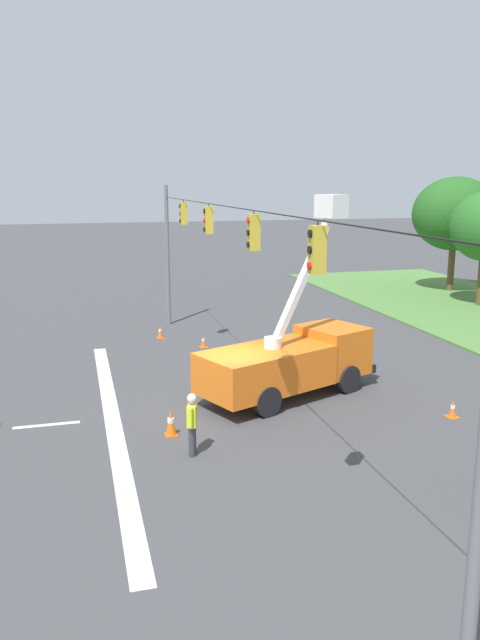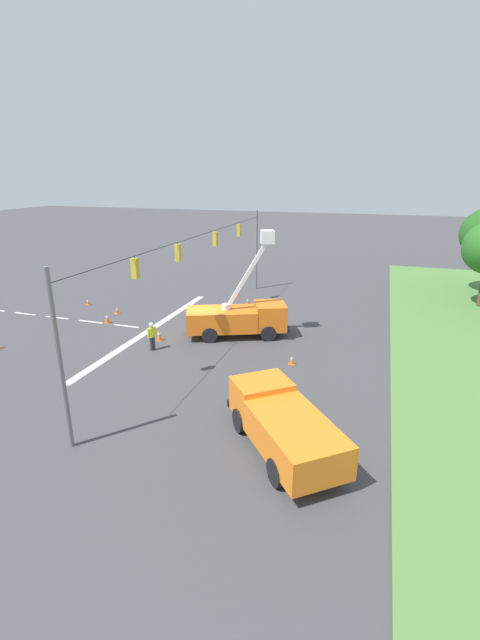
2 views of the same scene
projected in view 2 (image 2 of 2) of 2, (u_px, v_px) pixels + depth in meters
The scene contains 13 objects.
ground_plane at pixel (202, 335), 28.61m from camera, with size 200.00×200.00×0.00m, color #424244.
lane_markings at pixel (133, 327), 30.17m from camera, with size 17.60×15.25×0.01m.
signal_gantry at pixel (200, 268), 27.17m from camera, with size 26.20×0.33×7.20m.
utility_truck_bucket_lift at pixel (239, 316), 28.07m from camera, with size 4.69×6.98×6.92m.
utility_truck_support_near at pixel (283, 423), 16.38m from camera, with size 6.29×5.76×2.02m.
road_worker at pixel (152, 335), 25.88m from camera, with size 0.62×0.36×1.77m.
traffic_cone_foreground_left at pixel (107, 318), 30.84m from camera, with size 0.36×0.36×0.80m.
traffic_cone_foreground_right at pixel (292, 359), 24.12m from camera, with size 0.36×0.36×0.61m.
traffic_cone_mid_left at pixel (237, 292), 37.83m from camera, with size 0.36×0.36×0.66m.
traffic_cone_lane_edge_a at pixel (117, 310), 32.95m from camera, with size 0.36×0.36×0.58m.
traffic_cone_lane_edge_b at pixel (88, 302), 35.17m from camera, with size 0.36×0.36×0.60m.
traffic_cone_far_left at pixel (159, 335), 27.53m from camera, with size 0.36×0.36×0.83m.
traffic_cone_far_right at pixel (248, 301), 35.35m from camera, with size 0.36×0.36×0.60m.
Camera 2 is at (24.60, 10.84, 10.18)m, focal length 24.00 mm.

